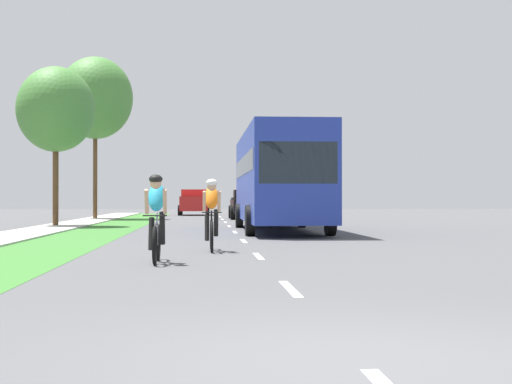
{
  "coord_description": "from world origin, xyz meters",
  "views": [
    {
      "loc": [
        -1.12,
        -5.46,
        1.15
      ],
      "look_at": [
        0.78,
        22.03,
        1.39
      ],
      "focal_mm": 54.45,
      "sensor_mm": 36.0,
      "label": 1
    }
  ],
  "objects_px": {
    "suv_red": "(194,202)",
    "street_tree_far": "(95,98)",
    "cyclist_lead": "(156,218)",
    "street_tree_near": "(56,110)",
    "pickup_black": "(249,204)",
    "cyclist_trailing": "(212,214)",
    "bus_blue": "(278,176)"
  },
  "relations": [
    {
      "from": "suv_red",
      "to": "street_tree_far",
      "type": "height_order",
      "value": "street_tree_far"
    },
    {
      "from": "suv_red",
      "to": "street_tree_far",
      "type": "xyz_separation_m",
      "value": [
        -5.48,
        -10.04,
        5.92
      ]
    },
    {
      "from": "cyclist_lead",
      "to": "street_tree_near",
      "type": "relative_size",
      "value": 0.26
    },
    {
      "from": "pickup_black",
      "to": "suv_red",
      "type": "bearing_deg",
      "value": 106.75
    },
    {
      "from": "cyclist_trailing",
      "to": "bus_blue",
      "type": "relative_size",
      "value": 0.15
    },
    {
      "from": "cyclist_lead",
      "to": "bus_blue",
      "type": "relative_size",
      "value": 0.15
    },
    {
      "from": "street_tree_far",
      "to": "cyclist_trailing",
      "type": "bearing_deg",
      "value": -77.14
    },
    {
      "from": "cyclist_trailing",
      "to": "street_tree_far",
      "type": "relative_size",
      "value": 0.19
    },
    {
      "from": "bus_blue",
      "to": "street_tree_far",
      "type": "bearing_deg",
      "value": 117.52
    },
    {
      "from": "bus_blue",
      "to": "street_tree_far",
      "type": "distance_m",
      "value": 19.64
    },
    {
      "from": "bus_blue",
      "to": "suv_red",
      "type": "xyz_separation_m",
      "value": [
        -3.31,
        26.91,
        -1.03
      ]
    },
    {
      "from": "cyclist_trailing",
      "to": "street_tree_far",
      "type": "distance_m",
      "value": 28.83
    },
    {
      "from": "cyclist_trailing",
      "to": "suv_red",
      "type": "bearing_deg",
      "value": 91.21
    },
    {
      "from": "suv_red",
      "to": "bus_blue",
      "type": "bearing_deg",
      "value": -82.99
    },
    {
      "from": "cyclist_lead",
      "to": "bus_blue",
      "type": "distance_m",
      "value": 14.14
    },
    {
      "from": "bus_blue",
      "to": "suv_red",
      "type": "distance_m",
      "value": 27.13
    },
    {
      "from": "bus_blue",
      "to": "pickup_black",
      "type": "height_order",
      "value": "bus_blue"
    },
    {
      "from": "pickup_black",
      "to": "street_tree_near",
      "type": "bearing_deg",
      "value": -128.51
    },
    {
      "from": "street_tree_near",
      "to": "cyclist_lead",
      "type": "bearing_deg",
      "value": -74.3
    },
    {
      "from": "cyclist_lead",
      "to": "street_tree_far",
      "type": "height_order",
      "value": "street_tree_far"
    },
    {
      "from": "cyclist_trailing",
      "to": "pickup_black",
      "type": "bearing_deg",
      "value": 84.78
    },
    {
      "from": "pickup_black",
      "to": "street_tree_far",
      "type": "xyz_separation_m",
      "value": [
        -8.72,
        0.73,
        6.04
      ]
    },
    {
      "from": "street_tree_far",
      "to": "cyclist_lead",
      "type": "bearing_deg",
      "value": -80.23
    },
    {
      "from": "cyclist_trailing",
      "to": "suv_red",
      "type": "xyz_separation_m",
      "value": [
        -0.79,
        37.52,
        0.14
      ]
    },
    {
      "from": "bus_blue",
      "to": "suv_red",
      "type": "height_order",
      "value": "bus_blue"
    },
    {
      "from": "street_tree_far",
      "to": "bus_blue",
      "type": "bearing_deg",
      "value": -62.48
    },
    {
      "from": "cyclist_trailing",
      "to": "street_tree_far",
      "type": "xyz_separation_m",
      "value": [
        -6.28,
        27.48,
        6.05
      ]
    },
    {
      "from": "suv_red",
      "to": "cyclist_lead",
      "type": "bearing_deg",
      "value": -90.32
    },
    {
      "from": "pickup_black",
      "to": "street_tree_near",
      "type": "height_order",
      "value": "street_tree_near"
    },
    {
      "from": "bus_blue",
      "to": "pickup_black",
      "type": "bearing_deg",
      "value": 90.24
    },
    {
      "from": "cyclist_trailing",
      "to": "pickup_black",
      "type": "height_order",
      "value": "pickup_black"
    },
    {
      "from": "cyclist_trailing",
      "to": "street_tree_far",
      "type": "bearing_deg",
      "value": 102.86
    }
  ]
}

